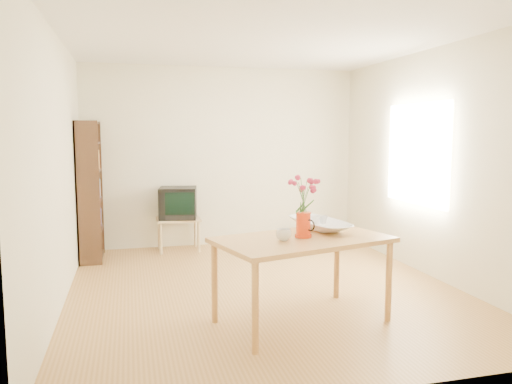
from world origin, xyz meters
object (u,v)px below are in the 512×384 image
object	(u,v)px
pitcher	(303,226)
bowl	(320,203)
table	(302,246)
television	(178,202)
mug	(284,235)

from	to	relation	value
pitcher	bowl	world-z (taller)	bowl
pitcher	bowl	xyz separation A→B (m)	(0.27, 0.31, 0.15)
table	television	size ratio (longest dim) A/B	2.86
table	bowl	xyz separation A→B (m)	(0.29, 0.33, 0.33)
television	table	bearing A→B (deg)	-65.61
bowl	television	bearing A→B (deg)	111.91
pitcher	television	distance (m)	3.08
table	mug	distance (m)	0.25
pitcher	bowl	bearing A→B (deg)	20.35
table	mug	xyz separation A→B (m)	(-0.20, -0.08, 0.13)
table	pitcher	xyz separation A→B (m)	(0.01, 0.02, 0.18)
television	bowl	bearing A→B (deg)	-58.37
bowl	television	world-z (taller)	bowl
table	television	xyz separation A→B (m)	(-0.78, 2.99, 0.01)
table	television	bearing A→B (deg)	89.32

